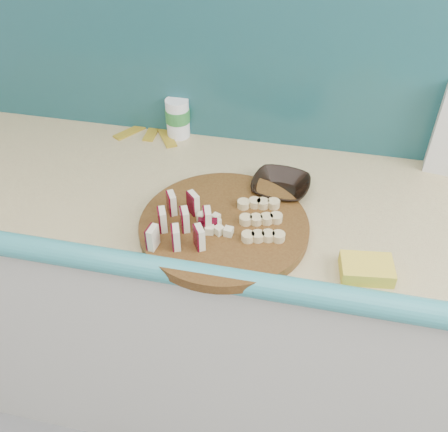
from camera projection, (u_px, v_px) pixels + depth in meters
name	position (u px, v px, depth m)	size (l,w,h in m)	color
kitchen_counter	(259.00, 310.00, 1.60)	(2.20, 0.63, 0.91)	silver
backsplash	(287.00, 64.00, 1.36)	(2.20, 0.02, 0.50)	teal
cutting_board	(224.00, 226.00, 1.21)	(0.41, 0.41, 0.03)	#40250D
apple_wedges	(181.00, 222.00, 1.16)	(0.13, 0.18, 0.06)	beige
apple_chunks	(213.00, 219.00, 1.19)	(0.06, 0.07, 0.02)	beige
banana_slices	(261.00, 219.00, 1.19)	(0.13, 0.17, 0.02)	#CEB67E
brown_bowl	(281.00, 187.00, 1.32)	(0.15, 0.15, 0.04)	black
canister	(178.00, 117.00, 1.51)	(0.07, 0.07, 0.12)	white
sponge	(367.00, 269.00, 1.09)	(0.11, 0.08, 0.03)	yellow
banana_peel	(152.00, 131.00, 1.57)	(0.21, 0.18, 0.01)	gold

